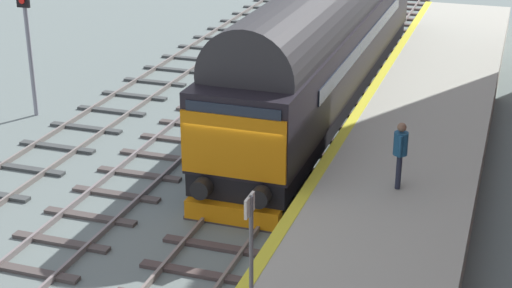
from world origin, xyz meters
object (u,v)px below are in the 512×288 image
diesel_locomotive (327,37)px  platform_number_sign (251,233)px  signal_post_mid (27,28)px  waiting_passenger (400,149)px

diesel_locomotive → platform_number_sign: 13.90m
signal_post_mid → platform_number_sign: signal_post_mid is taller
diesel_locomotive → waiting_passenger: (3.77, -7.93, -0.49)m
diesel_locomotive → platform_number_sign: (2.02, -13.75, -0.07)m
signal_post_mid → platform_number_sign: 14.75m
signal_post_mid → waiting_passenger: size_ratio=2.85×
waiting_passenger → signal_post_mid: bearing=66.5°
diesel_locomotive → platform_number_sign: size_ratio=8.79×
diesel_locomotive → signal_post_mid: (-9.00, -3.97, 0.51)m
platform_number_sign → waiting_passenger: bearing=73.3°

